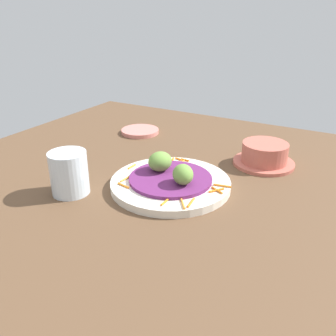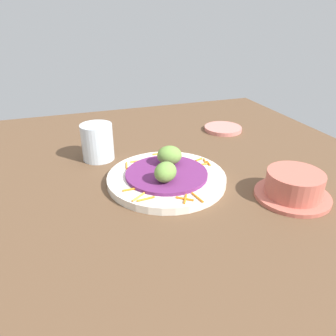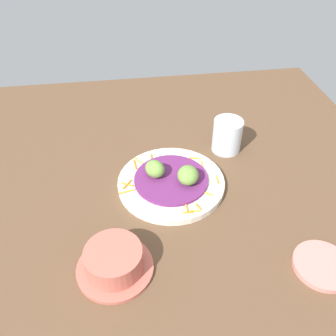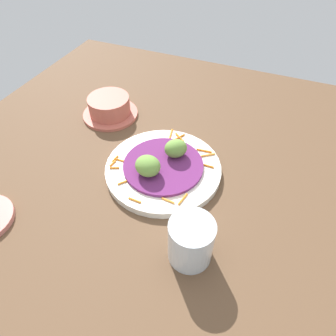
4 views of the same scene
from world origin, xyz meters
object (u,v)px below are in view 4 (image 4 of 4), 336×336
terracotta_bowl (110,107)px  water_glass (191,241)px  guac_scoop_left (148,166)px  main_plate (163,169)px  guac_scoop_center (178,149)px

terracotta_bowl → water_glass: size_ratio=1.65×
guac_scoop_left → water_glass: bearing=136.9°
water_glass → terracotta_bowl: bearing=-42.4°
main_plate → water_glass: bearing=125.9°
guac_scoop_left → water_glass: 18.87cm
water_glass → main_plate: bearing=-54.1°
guac_scoop_center → terracotta_bowl: bearing=-23.9°
guac_scoop_left → guac_scoop_center: guac_scoop_left is taller
guac_scoop_center → water_glass: 22.42cm
guac_scoop_center → terracotta_bowl: size_ratio=0.34×
guac_scoop_left → terracotta_bowl: size_ratio=0.37×
main_plate → guac_scoop_left: guac_scoop_left is taller
main_plate → terracotta_bowl: bearing=-33.1°
terracotta_bowl → water_glass: bearing=137.6°
main_plate → water_glass: size_ratio=2.86×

